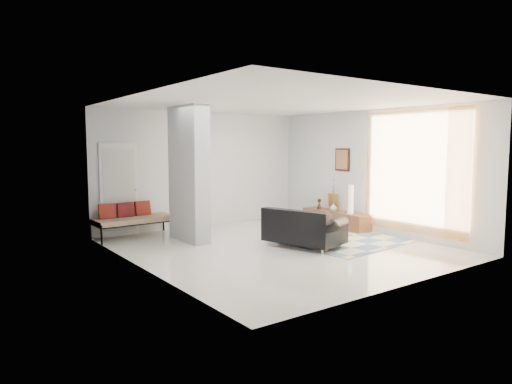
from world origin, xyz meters
TOP-DOWN VIEW (x-y plane):
  - floor at (0.00, 0.00)m, footprint 6.00×6.00m
  - ceiling at (0.00, 0.00)m, footprint 6.00×6.00m
  - wall_back at (0.00, 3.00)m, footprint 6.00×0.00m
  - wall_front at (0.00, -3.00)m, footprint 6.00×0.00m
  - wall_left at (-2.75, 0.00)m, footprint 0.00×6.00m
  - wall_right at (2.75, 0.00)m, footprint 0.00×6.00m
  - partition_column at (-1.10, 1.60)m, footprint 0.35×1.20m
  - hallway_door at (-2.10, 2.96)m, footprint 0.85×0.06m
  - curtain at (2.67, -1.15)m, footprint 0.00×2.55m
  - wall_art at (2.72, 0.90)m, footprint 0.04×0.45m
  - media_console at (2.52, 0.90)m, footprint 0.45×1.90m
  - loveseat at (0.40, -0.27)m, footprint 1.25×1.68m
  - daybed at (-1.93, 2.63)m, footprint 1.75×0.78m
  - area_rug at (1.60, -0.51)m, footprint 2.79×2.00m
  - cylinder_lamp at (2.50, 0.40)m, footprint 0.12×0.12m
  - bronze_figurine at (2.47, 1.42)m, footprint 0.14×0.14m
  - vase at (2.47, 0.93)m, footprint 0.19×0.19m

SIDE VIEW (x-z plane):
  - floor at x=0.00m, z-range 0.00..0.00m
  - area_rug at x=1.60m, z-range 0.00..0.01m
  - media_console at x=2.52m, z-range -0.20..0.60m
  - loveseat at x=0.40m, z-range -0.02..0.74m
  - daybed at x=-1.93m, z-range 0.03..0.80m
  - vase at x=2.47m, z-range 0.40..0.59m
  - bronze_figurine at x=2.47m, z-range 0.40..0.65m
  - cylinder_lamp at x=2.50m, z-range 0.40..1.07m
  - hallway_door at x=-2.10m, z-range 0.00..2.04m
  - partition_column at x=-1.10m, z-range 0.00..2.80m
  - wall_back at x=0.00m, z-range -1.60..4.40m
  - wall_front at x=0.00m, z-range -1.60..4.40m
  - wall_left at x=-2.75m, z-range -1.60..4.40m
  - wall_right at x=2.75m, z-range -1.60..4.40m
  - curtain at x=2.67m, z-range 0.17..2.72m
  - wall_art at x=2.72m, z-range 1.38..1.92m
  - ceiling at x=0.00m, z-range 2.80..2.80m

